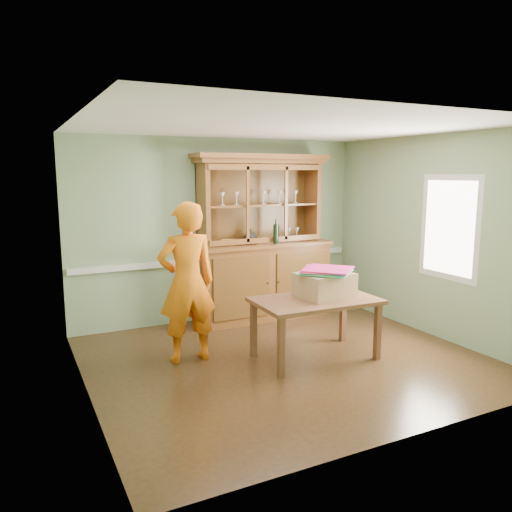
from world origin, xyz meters
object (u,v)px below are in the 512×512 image
china_hutch (262,262)px  dining_table (316,306)px  cardboard_box (324,285)px  person (187,283)px

china_hutch → dining_table: 1.83m
dining_table → cardboard_box: cardboard_box is taller
dining_table → cardboard_box: bearing=17.6°
china_hutch → dining_table: china_hutch is taller
china_hutch → person: (-1.60, -1.21, 0.08)m
dining_table → cardboard_box: size_ratio=2.37×
china_hutch → dining_table: (-0.22, -1.81, -0.22)m
dining_table → cardboard_box: (0.15, 0.04, 0.23)m
china_hutch → person: 2.01m
person → cardboard_box: bearing=162.1°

